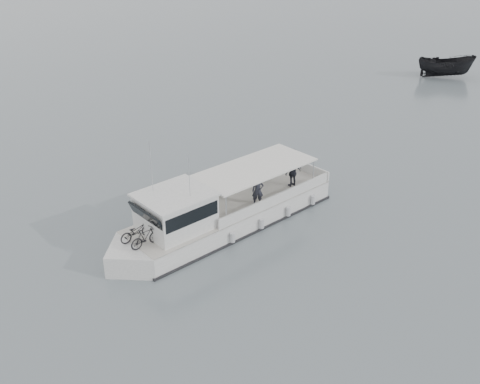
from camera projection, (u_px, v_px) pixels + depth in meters
ground at (118, 226)px, 26.91m from camera, size 1400.00×1400.00×0.00m
tour_boat at (215, 215)px, 26.14m from camera, size 13.08×4.01×5.44m
dark_motorboat at (446, 66)px, 52.00m from camera, size 5.58×5.09×2.13m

